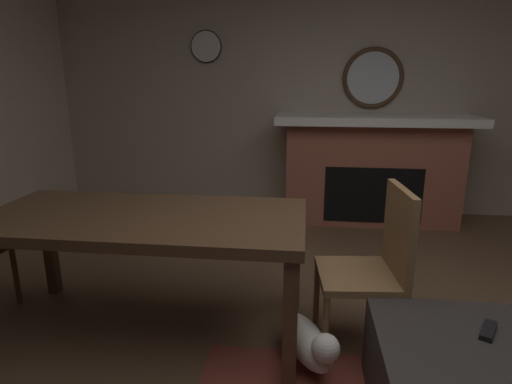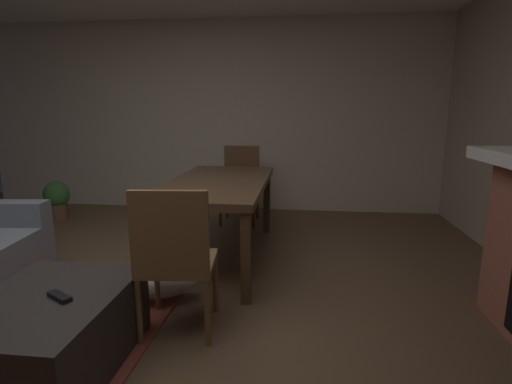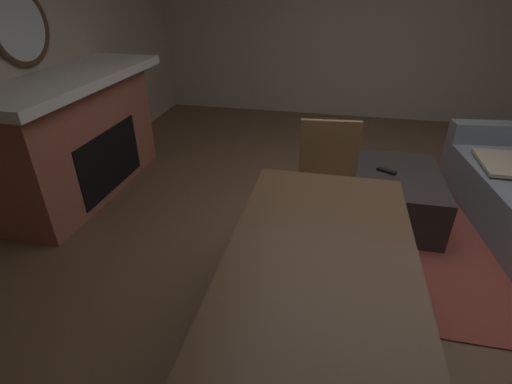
{
  "view_description": "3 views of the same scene",
  "coord_description": "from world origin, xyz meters",
  "px_view_note": "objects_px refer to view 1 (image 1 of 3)",
  "views": [
    {
      "loc": [
        0.39,
        1.74,
        1.49
      ],
      "look_at": [
        0.63,
        -0.31,
        0.93
      ],
      "focal_mm": 29.68,
      "sensor_mm": 36.0,
      "label": 1
    },
    {
      "loc": [
        -2.13,
        -1.18,
        1.35
      ],
      "look_at": [
        -0.07,
        -0.94,
        0.92
      ],
      "focal_mm": 27.44,
      "sensor_mm": 36.0,
      "label": 2
    },
    {
      "loc": [
        2.57,
        -0.45,
        1.82
      ],
      "look_at": [
        0.44,
        -0.9,
        0.59
      ],
      "focal_mm": 26.64,
      "sensor_mm": 36.0,
      "label": 3
    }
  ],
  "objects_px": {
    "fireplace": "(371,168)",
    "wall_clock": "(206,47)",
    "dining_chair_west": "(377,260)",
    "round_wall_mirror": "(373,78)",
    "tv_remote": "(488,330)",
    "small_dog": "(308,342)",
    "dining_table": "(145,227)"
  },
  "relations": [
    {
      "from": "small_dog",
      "to": "wall_clock",
      "type": "bearing_deg",
      "value": -67.58
    },
    {
      "from": "round_wall_mirror",
      "to": "tv_remote",
      "type": "distance_m",
      "value": 3.21
    },
    {
      "from": "dining_chair_west",
      "to": "round_wall_mirror",
      "type": "bearing_deg",
      "value": -96.17
    },
    {
      "from": "round_wall_mirror",
      "to": "small_dog",
      "type": "xyz_separation_m",
      "value": [
        0.64,
        2.81,
        -1.33
      ]
    },
    {
      "from": "small_dog",
      "to": "tv_remote",
      "type": "bearing_deg",
      "value": 163.81
    },
    {
      "from": "dining_chair_west",
      "to": "fireplace",
      "type": "bearing_deg",
      "value": -96.94
    },
    {
      "from": "fireplace",
      "to": "dining_table",
      "type": "distance_m",
      "value": 2.78
    },
    {
      "from": "fireplace",
      "to": "small_dog",
      "type": "height_order",
      "value": "fireplace"
    },
    {
      "from": "dining_chair_west",
      "to": "small_dog",
      "type": "bearing_deg",
      "value": 35.04
    },
    {
      "from": "fireplace",
      "to": "dining_chair_west",
      "type": "distance_m",
      "value": 2.29
    },
    {
      "from": "dining_table",
      "to": "dining_chair_west",
      "type": "height_order",
      "value": "dining_chair_west"
    },
    {
      "from": "round_wall_mirror",
      "to": "dining_chair_west",
      "type": "bearing_deg",
      "value": 83.83
    },
    {
      "from": "fireplace",
      "to": "dining_chair_west",
      "type": "xyz_separation_m",
      "value": [
        0.28,
        2.27,
        -0.04
      ]
    },
    {
      "from": "tv_remote",
      "to": "dining_chair_west",
      "type": "xyz_separation_m",
      "value": [
        0.41,
        -0.47,
        0.1
      ]
    },
    {
      "from": "dining_table",
      "to": "dining_chair_west",
      "type": "distance_m",
      "value": 1.31
    },
    {
      "from": "round_wall_mirror",
      "to": "small_dog",
      "type": "height_order",
      "value": "round_wall_mirror"
    },
    {
      "from": "small_dog",
      "to": "wall_clock",
      "type": "distance_m",
      "value": 3.46
    },
    {
      "from": "round_wall_mirror",
      "to": "wall_clock",
      "type": "xyz_separation_m",
      "value": [
        1.8,
        0.0,
        0.33
      ]
    },
    {
      "from": "dining_table",
      "to": "wall_clock",
      "type": "relative_size",
      "value": 5.3
    },
    {
      "from": "fireplace",
      "to": "dining_chair_west",
      "type": "bearing_deg",
      "value": 83.06
    },
    {
      "from": "fireplace",
      "to": "round_wall_mirror",
      "type": "relative_size",
      "value": 3.12
    },
    {
      "from": "round_wall_mirror",
      "to": "tv_remote",
      "type": "relative_size",
      "value": 3.98
    },
    {
      "from": "fireplace",
      "to": "wall_clock",
      "type": "relative_size",
      "value": 5.76
    },
    {
      "from": "round_wall_mirror",
      "to": "dining_table",
      "type": "xyz_separation_m",
      "value": [
        1.58,
        2.57,
        -0.82
      ]
    },
    {
      "from": "small_dog",
      "to": "fireplace",
      "type": "bearing_deg",
      "value": -104.15
    },
    {
      "from": "wall_clock",
      "to": "tv_remote",
      "type": "bearing_deg",
      "value": 122.43
    },
    {
      "from": "fireplace",
      "to": "wall_clock",
      "type": "xyz_separation_m",
      "value": [
        1.8,
        -0.29,
        1.25
      ]
    },
    {
      "from": "fireplace",
      "to": "wall_clock",
      "type": "height_order",
      "value": "wall_clock"
    },
    {
      "from": "dining_table",
      "to": "small_dog",
      "type": "distance_m",
      "value": 1.1
    },
    {
      "from": "dining_table",
      "to": "round_wall_mirror",
      "type": "bearing_deg",
      "value": -121.65
    },
    {
      "from": "fireplace",
      "to": "round_wall_mirror",
      "type": "height_order",
      "value": "round_wall_mirror"
    },
    {
      "from": "round_wall_mirror",
      "to": "wall_clock",
      "type": "distance_m",
      "value": 1.83
    }
  ]
}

